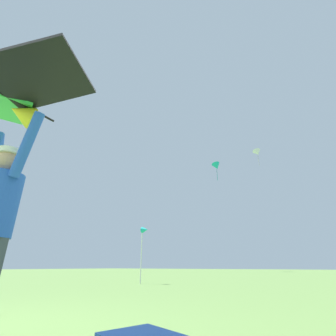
% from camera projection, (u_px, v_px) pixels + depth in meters
% --- Properties ---
extents(held_stunt_kite, '(1.83, 0.99, 0.40)m').
position_uv_depth(held_stunt_kite, '(17.00, 98.00, 2.43)').
color(held_stunt_kite, black).
extents(distant_kite_white_low_left, '(1.76, 1.71, 2.68)m').
position_uv_depth(distant_kite_white_low_left, '(257.00, 153.00, 36.35)').
color(distant_kite_white_low_left, white).
extents(distant_kite_teal_low_right, '(1.99, 1.79, 3.03)m').
position_uv_depth(distant_kite_teal_low_right, '(216.00, 166.00, 37.39)').
color(distant_kite_teal_low_right, '#19B2AD').
extents(marker_flag, '(0.30, 0.24, 2.09)m').
position_uv_depth(marker_flag, '(144.00, 234.00, 9.61)').
color(marker_flag, silver).
rests_on(marker_flag, ground).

